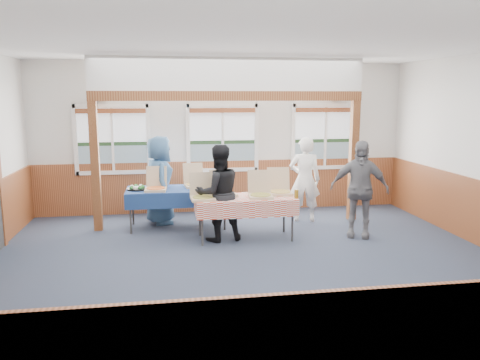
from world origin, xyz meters
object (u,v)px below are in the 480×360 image
Objects in this scene: table_left at (177,191)px; woman_white at (305,179)px; woman_black at (219,193)px; person_grey at (359,189)px; man_blue at (160,180)px; table_right at (245,200)px.

table_left is 1.17× the size of woman_white.
woman_black is (-1.84, -1.01, -0.01)m from woman_white.
woman_black reaches higher than table_left.
woman_white reaches higher than woman_black.
man_blue is at bearing -178.56° from person_grey.
table_left is 1.06× the size of table_right.
man_blue reaches higher than table_left.
person_grey reaches higher than woman_white.
woman_white is at bearing -104.53° from man_blue.
man_blue is (-1.49, 1.29, 0.17)m from table_right.
man_blue is 3.80m from person_grey.
woman_white is at bearing 53.51° from table_right.
woman_black is 0.97× the size of man_blue.
person_grey is at bearing 165.31° from woman_black.
woman_black is at bearing -150.71° from man_blue.
woman_black is 2.49m from person_grey.
person_grey is (3.51, -1.45, 0.00)m from man_blue.
woman_black is (-0.47, -0.01, 0.14)m from table_right.
man_blue is at bearing 126.00° from table_left.
man_blue is at bearing -62.87° from woman_black.
table_left is at bearing 14.80° from woman_white.
table_right is 1.12× the size of woman_black.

